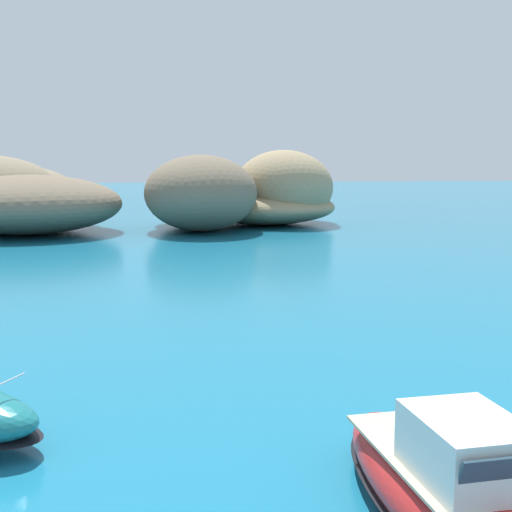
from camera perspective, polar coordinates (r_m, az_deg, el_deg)
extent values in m
ellipsoid|color=#84755B|center=(76.71, -20.88, 5.07)|extent=(18.25, 20.85, 6.26)
ellipsoid|color=#756651|center=(69.11, -19.64, 4.42)|extent=(22.55, 22.49, 5.24)
ellipsoid|color=#756651|center=(64.05, -18.87, 4.24)|extent=(23.48, 23.49, 5.34)
ellipsoid|color=#9E8966|center=(68.51, -4.75, 5.61)|extent=(13.87, 13.68, 7.08)
ellipsoid|color=#9E8966|center=(70.14, 0.61, 4.23)|extent=(19.42, 19.09, 3.51)
ellipsoid|color=#9E8966|center=(69.41, 2.37, 5.92)|extent=(11.83, 12.90, 7.70)
ellipsoid|color=#756651|center=(62.91, -4.75, 5.41)|extent=(11.73, 14.57, 7.15)
ellipsoid|color=#756651|center=(67.87, -4.53, 4.57)|extent=(14.18, 14.62, 4.69)
ellipsoid|color=red|center=(12.97, 16.49, -19.45)|extent=(2.77, 7.90, 1.32)
cube|color=#C6B793|center=(13.19, 15.33, -16.21)|extent=(2.22, 4.39, 0.06)
cube|color=silver|center=(12.18, 17.63, -15.47)|extent=(1.76, 2.27, 1.09)
cube|color=#2D4756|center=(11.28, 20.57, -16.99)|extent=(1.53, 0.34, 0.58)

